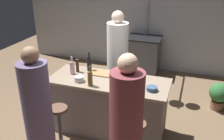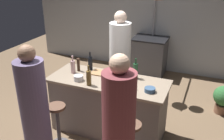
{
  "view_description": "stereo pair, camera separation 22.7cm",
  "coord_description": "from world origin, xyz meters",
  "px_view_note": "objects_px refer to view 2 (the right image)",
  "views": [
    {
      "loc": [
        1.14,
        -3.18,
        2.53
      ],
      "look_at": [
        0.0,
        0.15,
        1.0
      ],
      "focal_mm": 40.38,
      "sensor_mm": 36.0,
      "label": 1
    },
    {
      "loc": [
        1.36,
        -3.1,
        2.53
      ],
      "look_at": [
        0.0,
        0.15,
        1.0
      ],
      "focal_mm": 40.38,
      "sensor_mm": 36.0,
      "label": 2
    }
  ],
  "objects_px": {
    "guest_left": "(35,113)",
    "wine_glass_near_left_guest": "(127,70)",
    "wine_bottle_dark": "(90,63)",
    "chef": "(120,64)",
    "potted_plant": "(223,98)",
    "wine_glass_by_chef": "(133,82)",
    "pepper_mill": "(78,65)",
    "wine_bottle_amber": "(89,78)",
    "mixing_bowl_steel": "(78,78)",
    "mixing_bowl_blue": "(150,90)",
    "stove_range": "(149,56)",
    "wine_bottle_rose": "(73,67)",
    "guest_right": "(119,133)",
    "cutting_board": "(101,73)",
    "mixing_bowl_ceramic": "(125,79)",
    "wine_bottle_green": "(135,70)",
    "bar_stool_left": "(58,124)"
  },
  "relations": [
    {
      "from": "wine_bottle_amber",
      "to": "mixing_bowl_steel",
      "type": "relative_size",
      "value": 2.15
    },
    {
      "from": "stove_range",
      "to": "cutting_board",
      "type": "xyz_separation_m",
      "value": [
        -0.19,
        -2.28,
        0.46
      ]
    },
    {
      "from": "guest_right",
      "to": "wine_glass_by_chef",
      "type": "xyz_separation_m",
      "value": [
        -0.12,
        0.85,
        0.21
      ]
    },
    {
      "from": "wine_bottle_amber",
      "to": "wine_glass_near_left_guest",
      "type": "distance_m",
      "value": 0.64
    },
    {
      "from": "potted_plant",
      "to": "wine_bottle_rose",
      "type": "xyz_separation_m",
      "value": [
        -2.29,
        -1.23,
        0.71
      ]
    },
    {
      "from": "guest_right",
      "to": "wine_glass_by_chef",
      "type": "relative_size",
      "value": 11.76
    },
    {
      "from": "potted_plant",
      "to": "mixing_bowl_ceramic",
      "type": "bearing_deg",
      "value": -140.16
    },
    {
      "from": "bar_stool_left",
      "to": "wine_glass_by_chef",
      "type": "distance_m",
      "value": 1.24
    },
    {
      "from": "potted_plant",
      "to": "wine_glass_by_chef",
      "type": "xyz_separation_m",
      "value": [
        -1.25,
        -1.4,
        0.71
      ]
    },
    {
      "from": "guest_right",
      "to": "wine_bottle_dark",
      "type": "distance_m",
      "value": 1.58
    },
    {
      "from": "wine_glass_near_left_guest",
      "to": "mixing_bowl_blue",
      "type": "xyz_separation_m",
      "value": [
        0.45,
        -0.36,
        -0.08
      ]
    },
    {
      "from": "pepper_mill",
      "to": "mixing_bowl_steel",
      "type": "xyz_separation_m",
      "value": [
        0.18,
        -0.31,
        -0.07
      ]
    },
    {
      "from": "mixing_bowl_steel",
      "to": "mixing_bowl_ceramic",
      "type": "xyz_separation_m",
      "value": [
        0.64,
        0.24,
        -0.01
      ]
    },
    {
      "from": "cutting_board",
      "to": "wine_bottle_amber",
      "type": "height_order",
      "value": "wine_bottle_amber"
    },
    {
      "from": "stove_range",
      "to": "chef",
      "type": "relative_size",
      "value": 0.5
    },
    {
      "from": "wine_bottle_rose",
      "to": "wine_bottle_dark",
      "type": "bearing_deg",
      "value": 47.28
    },
    {
      "from": "pepper_mill",
      "to": "wine_bottle_amber",
      "type": "xyz_separation_m",
      "value": [
        0.39,
        -0.39,
        0.01
      ]
    },
    {
      "from": "wine_bottle_amber",
      "to": "mixing_bowl_steel",
      "type": "bearing_deg",
      "value": 160.41
    },
    {
      "from": "wine_bottle_amber",
      "to": "wine_bottle_green",
      "type": "bearing_deg",
      "value": 42.02
    },
    {
      "from": "mixing_bowl_blue",
      "to": "mixing_bowl_ceramic",
      "type": "relative_size",
      "value": 0.73
    },
    {
      "from": "mixing_bowl_ceramic",
      "to": "wine_bottle_rose",
      "type": "bearing_deg",
      "value": -177.83
    },
    {
      "from": "wine_bottle_rose",
      "to": "chef",
      "type": "bearing_deg",
      "value": 58.95
    },
    {
      "from": "bar_stool_left",
      "to": "cutting_board",
      "type": "height_order",
      "value": "cutting_board"
    },
    {
      "from": "chef",
      "to": "guest_right",
      "type": "xyz_separation_m",
      "value": [
        0.68,
        -1.82,
        -0.03
      ]
    },
    {
      "from": "guest_right",
      "to": "mixing_bowl_steel",
      "type": "bearing_deg",
      "value": 139.77
    },
    {
      "from": "stove_range",
      "to": "wine_glass_near_left_guest",
      "type": "xyz_separation_m",
      "value": [
        0.22,
        -2.21,
        0.56
      ]
    },
    {
      "from": "stove_range",
      "to": "bar_stool_left",
      "type": "distance_m",
      "value": 3.11
    },
    {
      "from": "guest_left",
      "to": "mixing_bowl_steel",
      "type": "relative_size",
      "value": 11.92
    },
    {
      "from": "chef",
      "to": "mixing_bowl_ceramic",
      "type": "relative_size",
      "value": 8.69
    },
    {
      "from": "stove_range",
      "to": "wine_bottle_rose",
      "type": "xyz_separation_m",
      "value": [
        -0.61,
        -2.42,
        0.56
      ]
    },
    {
      "from": "wine_bottle_rose",
      "to": "wine_glass_near_left_guest",
      "type": "distance_m",
      "value": 0.86
    },
    {
      "from": "guest_left",
      "to": "wine_bottle_rose",
      "type": "distance_m",
      "value": 1.05
    },
    {
      "from": "stove_range",
      "to": "mixing_bowl_steel",
      "type": "height_order",
      "value": "mixing_bowl_steel"
    },
    {
      "from": "pepper_mill",
      "to": "wine_bottle_dark",
      "type": "xyz_separation_m",
      "value": [
        0.16,
        0.11,
        0.01
      ]
    },
    {
      "from": "potted_plant",
      "to": "wine_glass_near_left_guest",
      "type": "xyz_separation_m",
      "value": [
        -1.46,
        -1.01,
        0.71
      ]
    },
    {
      "from": "potted_plant",
      "to": "wine_bottle_green",
      "type": "relative_size",
      "value": 1.64
    },
    {
      "from": "potted_plant",
      "to": "cutting_board",
      "type": "bearing_deg",
      "value": -149.79
    },
    {
      "from": "wine_bottle_dark",
      "to": "chef",
      "type": "bearing_deg",
      "value": 64.04
    },
    {
      "from": "chef",
      "to": "wine_bottle_dark",
      "type": "height_order",
      "value": "chef"
    },
    {
      "from": "wine_glass_near_left_guest",
      "to": "wine_bottle_dark",
      "type": "bearing_deg",
      "value": -179.59
    },
    {
      "from": "stove_range",
      "to": "wine_glass_near_left_guest",
      "type": "height_order",
      "value": "wine_glass_near_left_guest"
    },
    {
      "from": "wine_bottle_rose",
      "to": "wine_bottle_dark",
      "type": "relative_size",
      "value": 0.94
    },
    {
      "from": "guest_right",
      "to": "cutting_board",
      "type": "relative_size",
      "value": 5.37
    },
    {
      "from": "wine_bottle_dark",
      "to": "wine_glass_near_left_guest",
      "type": "xyz_separation_m",
      "value": [
        0.63,
        0.0,
        -0.01
      ]
    },
    {
      "from": "guest_left",
      "to": "stove_range",
      "type": "bearing_deg",
      "value": 80.68
    },
    {
      "from": "stove_range",
      "to": "wine_bottle_amber",
      "type": "xyz_separation_m",
      "value": [
        -0.18,
        -2.71,
        0.57
      ]
    },
    {
      "from": "stove_range",
      "to": "wine_bottle_dark",
      "type": "relative_size",
      "value": 2.92
    },
    {
      "from": "guest_left",
      "to": "wine_glass_near_left_guest",
      "type": "bearing_deg",
      "value": 57.71
    },
    {
      "from": "cutting_board",
      "to": "wine_bottle_green",
      "type": "height_order",
      "value": "wine_bottle_green"
    },
    {
      "from": "wine_bottle_green",
      "to": "mixing_bowl_steel",
      "type": "xyz_separation_m",
      "value": [
        -0.75,
        -0.4,
        -0.08
      ]
    }
  ]
}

